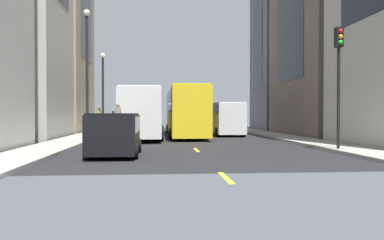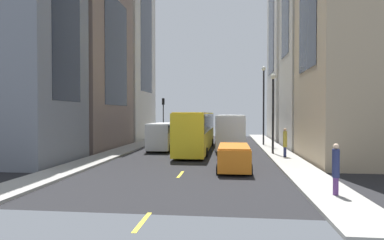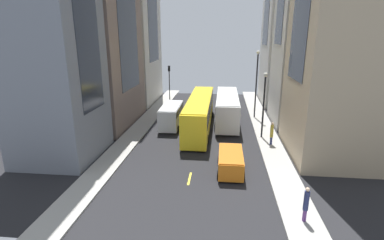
{
  "view_description": "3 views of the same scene",
  "coord_description": "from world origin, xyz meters",
  "px_view_note": "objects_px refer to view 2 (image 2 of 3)",
  "views": [
    {
      "loc": [
        -1.81,
        -31.82,
        1.73
      ],
      "look_at": [
        0.95,
        1.45,
        1.21
      ],
      "focal_mm": 38.25,
      "sensor_mm": 36.0,
      "label": 1
    },
    {
      "loc": [
        -2.77,
        31.36,
        3.49
      ],
      "look_at": [
        0.19,
        4.94,
        2.98
      ],
      "focal_mm": 31.06,
      "sensor_mm": 36.0,
      "label": 2
    },
    {
      "loc": [
        -2.28,
        32.21,
        10.39
      ],
      "look_at": [
        0.95,
        1.97,
        1.45
      ],
      "focal_mm": 27.3,
      "sensor_mm": 36.0,
      "label": 3
    }
  ],
  "objects_px": {
    "pedestrian_crossing_near": "(238,132)",
    "car_orange_0": "(234,156)",
    "traffic_light_near_corner": "(163,110)",
    "city_bus_white": "(230,128)",
    "car_black_1": "(235,131)",
    "pedestrian_waiting_curb": "(336,167)",
    "pedestrian_crossing_mid": "(285,141)",
    "streetcar_yellow": "(197,128)",
    "delivery_van_white": "(163,134)"
  },
  "relations": [
    {
      "from": "pedestrian_crossing_near",
      "to": "car_orange_0",
      "type": "bearing_deg",
      "value": 33.12
    },
    {
      "from": "traffic_light_near_corner",
      "to": "pedestrian_crossing_near",
      "type": "bearing_deg",
      "value": 160.35
    },
    {
      "from": "city_bus_white",
      "to": "car_black_1",
      "type": "relative_size",
      "value": 2.83
    },
    {
      "from": "car_black_1",
      "to": "pedestrian_waiting_curb",
      "type": "bearing_deg",
      "value": 96.29
    },
    {
      "from": "city_bus_white",
      "to": "pedestrian_crossing_mid",
      "type": "height_order",
      "value": "city_bus_white"
    },
    {
      "from": "city_bus_white",
      "to": "car_orange_0",
      "type": "distance_m",
      "value": 13.78
    },
    {
      "from": "streetcar_yellow",
      "to": "pedestrian_waiting_curb",
      "type": "xyz_separation_m",
      "value": [
        -7.39,
        17.0,
        -0.84
      ]
    },
    {
      "from": "pedestrian_waiting_curb",
      "to": "pedestrian_crossing_mid",
      "type": "bearing_deg",
      "value": 134.73
    },
    {
      "from": "car_black_1",
      "to": "traffic_light_near_corner",
      "type": "relative_size",
      "value": 0.77
    },
    {
      "from": "car_orange_0",
      "to": "pedestrian_waiting_curb",
      "type": "distance_m",
      "value": 7.46
    },
    {
      "from": "car_orange_0",
      "to": "pedestrian_waiting_curb",
      "type": "xyz_separation_m",
      "value": [
        -4.06,
        6.25,
        0.37
      ]
    },
    {
      "from": "pedestrian_crossing_mid",
      "to": "pedestrian_crossing_near",
      "type": "bearing_deg",
      "value": 18.84
    },
    {
      "from": "delivery_van_white",
      "to": "pedestrian_crossing_mid",
      "type": "height_order",
      "value": "delivery_van_white"
    },
    {
      "from": "city_bus_white",
      "to": "pedestrian_crossing_mid",
      "type": "bearing_deg",
      "value": 118.17
    },
    {
      "from": "pedestrian_crossing_near",
      "to": "pedestrian_crossing_mid",
      "type": "distance_m",
      "value": 15.73
    },
    {
      "from": "delivery_van_white",
      "to": "car_orange_0",
      "type": "distance_m",
      "value": 12.76
    },
    {
      "from": "car_orange_0",
      "to": "traffic_light_near_corner",
      "type": "xyz_separation_m",
      "value": [
        9.39,
        -24.96,
        3.07
      ]
    },
    {
      "from": "car_black_1",
      "to": "traffic_light_near_corner",
      "type": "bearing_deg",
      "value": 5.3
    },
    {
      "from": "car_black_1",
      "to": "traffic_light_near_corner",
      "type": "height_order",
      "value": "traffic_light_near_corner"
    },
    {
      "from": "car_black_1",
      "to": "pedestrian_crossing_mid",
      "type": "distance_m",
      "value": 20.28
    },
    {
      "from": "pedestrian_crossing_near",
      "to": "delivery_van_white",
      "type": "bearing_deg",
      "value": -0.24
    },
    {
      "from": "streetcar_yellow",
      "to": "delivery_van_white",
      "type": "bearing_deg",
      "value": -2.37
    },
    {
      "from": "car_orange_0",
      "to": "car_black_1",
      "type": "distance_m",
      "value": 25.88
    },
    {
      "from": "pedestrian_crossing_near",
      "to": "pedestrian_crossing_mid",
      "type": "relative_size",
      "value": 1.01
    },
    {
      "from": "pedestrian_crossing_near",
      "to": "traffic_light_near_corner",
      "type": "xyz_separation_m",
      "value": [
        10.22,
        -3.65,
        2.78
      ]
    },
    {
      "from": "car_black_1",
      "to": "city_bus_white",
      "type": "bearing_deg",
      "value": 86.7
    },
    {
      "from": "pedestrian_crossing_near",
      "to": "pedestrian_crossing_mid",
      "type": "height_order",
      "value": "pedestrian_crossing_mid"
    },
    {
      "from": "streetcar_yellow",
      "to": "delivery_van_white",
      "type": "distance_m",
      "value": 3.36
    },
    {
      "from": "traffic_light_near_corner",
      "to": "delivery_van_white",
      "type": "bearing_deg",
      "value": 101.1
    },
    {
      "from": "city_bus_white",
      "to": "car_black_1",
      "type": "bearing_deg",
      "value": -93.3
    },
    {
      "from": "streetcar_yellow",
      "to": "delivery_van_white",
      "type": "xyz_separation_m",
      "value": [
        3.3,
        -0.14,
        -0.61
      ]
    },
    {
      "from": "delivery_van_white",
      "to": "car_orange_0",
      "type": "xyz_separation_m",
      "value": [
        -6.63,
        10.89,
        -0.6
      ]
    },
    {
      "from": "car_black_1",
      "to": "traffic_light_near_corner",
      "type": "xyz_separation_m",
      "value": [
        9.91,
        0.92,
        2.96
      ]
    },
    {
      "from": "city_bus_white",
      "to": "car_black_1",
      "type": "xyz_separation_m",
      "value": [
        -0.7,
        -12.14,
        -0.98
      ]
    },
    {
      "from": "car_black_1",
      "to": "pedestrian_crossing_near",
      "type": "bearing_deg",
      "value": 93.92
    },
    {
      "from": "pedestrian_crossing_near",
      "to": "pedestrian_crossing_mid",
      "type": "xyz_separation_m",
      "value": [
        -3.18,
        15.41,
        0.15
      ]
    },
    {
      "from": "delivery_van_white",
      "to": "pedestrian_crossing_near",
      "type": "bearing_deg",
      "value": -125.59
    },
    {
      "from": "city_bus_white",
      "to": "car_orange_0",
      "type": "height_order",
      "value": "city_bus_white"
    },
    {
      "from": "car_black_1",
      "to": "pedestrian_crossing_mid",
      "type": "relative_size",
      "value": 1.9
    },
    {
      "from": "streetcar_yellow",
      "to": "pedestrian_crossing_mid",
      "type": "relative_size",
      "value": 6.72
    },
    {
      "from": "city_bus_white",
      "to": "delivery_van_white",
      "type": "bearing_deg",
      "value": 23.83
    },
    {
      "from": "delivery_van_white",
      "to": "car_black_1",
      "type": "bearing_deg",
      "value": -115.49
    },
    {
      "from": "car_orange_0",
      "to": "pedestrian_crossing_mid",
      "type": "height_order",
      "value": "pedestrian_crossing_mid"
    },
    {
      "from": "pedestrian_waiting_curb",
      "to": "traffic_light_near_corner",
      "type": "bearing_deg",
      "value": 157.81
    },
    {
      "from": "car_black_1",
      "to": "pedestrian_crossing_near",
      "type": "height_order",
      "value": "pedestrian_crossing_near"
    },
    {
      "from": "car_orange_0",
      "to": "pedestrian_crossing_near",
      "type": "bearing_deg",
      "value": -92.23
    },
    {
      "from": "streetcar_yellow",
      "to": "pedestrian_crossing_near",
      "type": "distance_m",
      "value": 11.38
    },
    {
      "from": "car_black_1",
      "to": "delivery_van_white",
      "type": "bearing_deg",
      "value": 64.51
    },
    {
      "from": "delivery_van_white",
      "to": "car_black_1",
      "type": "distance_m",
      "value": 16.61
    },
    {
      "from": "car_black_1",
      "to": "pedestrian_waiting_curb",
      "type": "distance_m",
      "value": 32.32
    }
  ]
}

